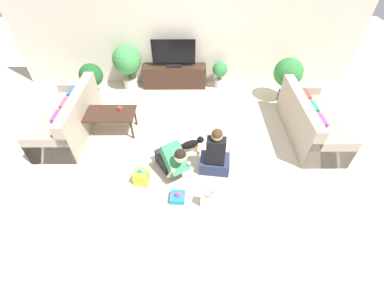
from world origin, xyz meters
TOP-DOWN VIEW (x-y plane):
  - ground_plane at (0.00, 0.00)m, footprint 16.00×16.00m
  - wall_back at (0.00, 2.63)m, footprint 8.40×0.06m
  - sofa_left at (-2.43, 0.54)m, footprint 0.84×1.92m
  - sofa_right at (2.43, 0.40)m, footprint 0.84×1.92m
  - coffee_table at (-1.61, 0.53)m, footprint 1.08×0.57m
  - tv_console at (-0.35, 2.36)m, footprint 1.59×0.39m
  - tv at (-0.35, 2.36)m, footprint 1.05×0.20m
  - potted_plant_corner_left at (-2.28, 1.86)m, footprint 0.54×0.54m
  - potted_plant_back_right at (0.79, 2.31)m, footprint 0.38×0.38m
  - potted_plant_corner_right at (2.28, 1.71)m, footprint 0.65×0.65m
  - potted_plant_back_left at (-1.50, 2.31)m, footprint 0.69×0.69m
  - person_kneeling at (-0.26, -0.64)m, footprint 0.67×0.83m
  - person_sitting at (0.47, -0.55)m, footprint 0.57×0.52m
  - dog at (0.08, -0.09)m, footprint 0.52×0.30m
  - gift_box_a at (-0.79, -0.84)m, footprint 0.28×0.26m
  - gift_box_b at (-0.17, -1.20)m, footprint 0.25×0.24m
  - gift_bag_a at (0.31, -1.32)m, footprint 0.24×0.17m
  - mug at (-1.37, 0.60)m, footprint 0.12×0.08m

SIDE VIEW (x-z plane):
  - ground_plane at x=0.00m, z-range 0.00..0.00m
  - gift_box_b at x=-0.17m, z-range -0.03..0.14m
  - gift_box_a at x=-0.79m, z-range -0.03..0.30m
  - gift_bag_a at x=0.31m, z-range -0.01..0.33m
  - dog at x=0.08m, z-range 0.05..0.35m
  - tv_console at x=-0.35m, z-range 0.00..0.56m
  - sofa_left at x=-2.43m, z-range -0.12..0.74m
  - sofa_right at x=2.43m, z-range -0.12..0.74m
  - person_sitting at x=0.47m, z-range -0.13..0.83m
  - person_kneeling at x=-0.26m, z-range -0.05..0.76m
  - potted_plant_back_right at x=0.79m, z-range 0.08..0.76m
  - coffee_table at x=-1.61m, z-range 0.19..0.66m
  - mug at x=-1.37m, z-range 0.48..0.57m
  - potted_plant_corner_left at x=-2.28m, z-range 0.13..0.99m
  - potted_plant_corner_right at x=2.28m, z-range 0.17..1.21m
  - potted_plant_back_left at x=-1.50m, z-range 0.15..1.25m
  - tv at x=-0.35m, z-range 0.52..1.18m
  - wall_back at x=0.00m, z-range 0.00..2.60m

